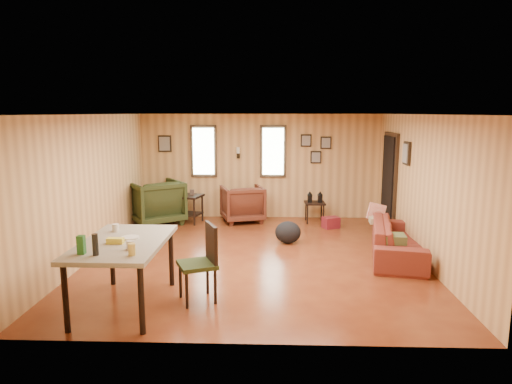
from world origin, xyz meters
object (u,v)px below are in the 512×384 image
side_table (315,201)px  sofa (398,234)px  recliner_green (156,200)px  dining_table (123,247)px  end_table (188,204)px  recliner_brown (242,202)px

side_table → sofa: bearing=-64.5°
recliner_green → dining_table: (0.70, -4.34, 0.25)m
sofa → end_table: (-4.01, 2.35, 0.02)m
recliner_green → end_table: recliner_green is taller
recliner_brown → side_table: (1.62, -0.02, 0.03)m
recliner_green → end_table: (0.68, 0.14, -0.11)m
recliner_green → end_table: size_ratio=1.40×
recliner_green → recliner_brown: bearing=153.6°
recliner_brown → side_table: recliner_brown is taller
recliner_brown → side_table: size_ratio=1.28×
recliner_green → end_table: bearing=156.9°
recliner_green → side_table: bearing=149.2°
sofa → dining_table: bearing=129.8°
recliner_brown → recliner_green: recliner_green is taller
side_table → dining_table: 5.41m
end_table → dining_table: 4.50m
sofa → recliner_brown: recliner_brown is taller
end_table → recliner_green: bearing=-167.9°
end_table → sofa: bearing=-30.4°
end_table → recliner_brown: bearing=7.0°
recliner_brown → recliner_green: 1.91m
dining_table → side_table: bearing=59.0°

